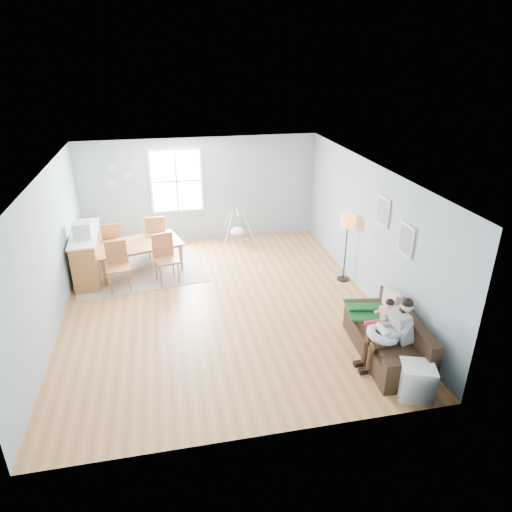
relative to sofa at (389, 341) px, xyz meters
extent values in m
cube|color=#AE6F3D|center=(-2.51, 2.20, -0.31)|extent=(8.40, 9.40, 0.08)
cube|color=white|center=(-2.51, 2.20, 2.73)|extent=(8.40, 9.40, 0.60)
cube|color=#83A0AC|center=(-2.51, 6.86, 1.08)|extent=(8.40, 0.08, 3.90)
cube|color=#83A0AC|center=(-2.51, -2.46, 1.08)|extent=(8.40, 0.08, 3.90)
cube|color=#83A0AC|center=(1.65, 2.20, 1.08)|extent=(0.08, 9.40, 3.90)
cube|color=white|center=(-3.11, 5.67, 1.38)|extent=(1.32, 0.06, 1.62)
cube|color=white|center=(-3.11, 5.64, 1.38)|extent=(1.20, 0.02, 1.50)
cube|color=white|center=(-3.11, 5.63, 1.38)|extent=(1.20, 0.03, 0.04)
cube|color=white|center=(-3.11, 5.63, 1.38)|extent=(0.04, 0.03, 1.50)
cube|color=white|center=(0.46, 0.70, 1.48)|extent=(0.04, 0.44, 0.54)
cube|color=slate|center=(0.44, 0.70, 1.48)|extent=(0.01, 0.36, 0.46)
cube|color=white|center=(0.46, 1.60, 1.68)|extent=(0.04, 0.44, 0.54)
cube|color=slate|center=(0.44, 1.60, 1.68)|extent=(0.01, 0.36, 0.46)
cylinder|color=#A3BBC4|center=(-4.61, 5.67, 1.78)|extent=(0.24, 0.02, 0.24)
cylinder|color=#A3BBC4|center=(-4.26, 5.67, 1.58)|extent=(0.26, 0.02, 0.26)
cylinder|color=#A3BBC4|center=(-4.66, 5.67, 1.38)|extent=(0.28, 0.02, 0.28)
cube|color=black|center=(-0.06, 0.00, -0.08)|extent=(0.95, 1.97, 0.38)
cube|color=black|center=(0.26, -0.02, 0.31)|extent=(0.31, 1.92, 0.39)
cube|color=black|center=(-0.11, -0.86, 0.18)|extent=(0.83, 0.24, 0.15)
cube|color=black|center=(0.00, 0.87, 0.18)|extent=(0.83, 0.24, 0.15)
cube|color=#135522|center=(-0.03, 0.64, 0.22)|extent=(1.00, 0.87, 0.04)
cube|color=beige|center=(0.23, 0.49, 0.43)|extent=(0.14, 0.46, 0.46)
cube|color=gray|center=(0.00, -0.26, 0.46)|extent=(0.31, 0.39, 0.52)
sphere|color=#D8A084|center=(0.05, -0.26, 0.81)|extent=(0.19, 0.19, 0.19)
sphere|color=black|center=(0.05, -0.26, 0.85)|extent=(0.18, 0.18, 0.18)
cylinder|color=#342312|center=(-0.31, -0.37, 0.22)|extent=(0.40, 0.15, 0.14)
cylinder|color=#342312|center=(-0.31, -0.18, 0.22)|extent=(0.40, 0.15, 0.14)
cylinder|color=#342312|center=(-0.50, -0.37, -0.04)|extent=(0.11, 0.11, 0.47)
cylinder|color=#342312|center=(-0.50, -0.18, -0.04)|extent=(0.11, 0.11, 0.47)
cube|color=black|center=(-0.57, -0.37, -0.23)|extent=(0.21, 0.09, 0.08)
cube|color=black|center=(-0.57, -0.18, -0.23)|extent=(0.21, 0.09, 0.08)
torus|color=#A7BBD1|center=(-0.28, -0.26, 0.33)|extent=(0.58, 0.57, 0.21)
cylinder|color=silver|center=(-0.28, -0.26, 0.40)|extent=(0.13, 0.27, 0.12)
sphere|color=#D8A084|center=(-0.28, -0.10, 0.41)|extent=(0.10, 0.10, 0.10)
cube|color=white|center=(0.00, 0.19, 0.36)|extent=(0.21, 0.24, 0.32)
sphere|color=#D8A084|center=(0.03, 0.19, 0.58)|extent=(0.15, 0.15, 0.15)
sphere|color=black|center=(0.03, 0.19, 0.61)|extent=(0.15, 0.15, 0.15)
cylinder|color=#D33359|center=(-0.22, 0.13, 0.22)|extent=(0.27, 0.09, 0.08)
cylinder|color=#D33359|center=(-0.21, 0.25, 0.22)|extent=(0.27, 0.09, 0.08)
cylinder|color=#D33359|center=(-0.34, 0.13, 0.07)|extent=(0.07, 0.07, 0.27)
cylinder|color=#D33359|center=(-0.34, 0.26, 0.07)|extent=(0.07, 0.07, 0.27)
cylinder|color=black|center=(0.29, 2.73, -0.26)|extent=(0.27, 0.27, 0.03)
cylinder|color=black|center=(0.29, 2.73, 0.39)|extent=(0.03, 0.03, 1.33)
cylinder|color=orange|center=(0.29, 2.73, 1.11)|extent=(0.31, 0.31, 0.27)
cube|color=silver|center=(-0.08, -1.00, -0.01)|extent=(0.59, 0.56, 0.53)
cube|color=black|center=(-0.28, -0.93, -0.01)|extent=(0.15, 0.35, 0.43)
cube|color=gray|center=(-4.11, 4.10, -0.27)|extent=(3.04, 2.47, 0.01)
imported|color=olive|center=(-4.11, 4.10, 0.06)|extent=(2.12, 1.53, 0.67)
cube|color=#A15B37|center=(-4.50, 3.26, 0.22)|extent=(0.51, 0.51, 0.04)
cube|color=#A15B37|center=(-4.52, 3.47, 0.50)|extent=(0.44, 0.09, 0.51)
cylinder|color=#A15B37|center=(-4.66, 3.06, -0.03)|extent=(0.04, 0.04, 0.50)
cylinder|color=#A15B37|center=(-4.29, 3.09, -0.03)|extent=(0.04, 0.04, 0.50)
cylinder|color=#A15B37|center=(-4.70, 3.43, -0.03)|extent=(0.04, 0.04, 0.50)
cylinder|color=#A15B37|center=(-4.33, 3.47, -0.03)|extent=(0.04, 0.04, 0.50)
cube|color=#A15B37|center=(-3.51, 3.40, 0.24)|extent=(0.59, 0.59, 0.05)
cube|color=#A15B37|center=(-3.56, 3.61, 0.53)|extent=(0.46, 0.16, 0.53)
cylinder|color=#A15B37|center=(-3.65, 3.16, -0.02)|extent=(0.04, 0.04, 0.52)
cylinder|color=#A15B37|center=(-3.27, 3.25, -0.02)|extent=(0.04, 0.04, 0.52)
cylinder|color=#A15B37|center=(-3.74, 3.54, -0.02)|extent=(0.04, 0.04, 0.52)
cylinder|color=#A15B37|center=(-3.36, 3.63, -0.02)|extent=(0.04, 0.04, 0.52)
cube|color=#A15B37|center=(-4.71, 4.81, 0.21)|extent=(0.47, 0.47, 0.04)
cube|color=#A15B37|center=(-4.70, 4.60, 0.48)|extent=(0.43, 0.06, 0.49)
cylinder|color=#A15B37|center=(-4.53, 5.00, -0.03)|extent=(0.04, 0.04, 0.48)
cylinder|color=#A15B37|center=(-4.90, 4.98, -0.03)|extent=(0.04, 0.04, 0.48)
cylinder|color=#A15B37|center=(-4.51, 4.63, -0.03)|extent=(0.04, 0.04, 0.48)
cylinder|color=#A15B37|center=(-4.88, 4.61, -0.03)|extent=(0.04, 0.04, 0.48)
cube|color=#A15B37|center=(-3.71, 4.94, 0.24)|extent=(0.50, 0.50, 0.05)
cube|color=#A15B37|center=(-3.71, 4.72, 0.52)|extent=(0.46, 0.06, 0.52)
cylinder|color=#A15B37|center=(-3.53, 5.14, -0.02)|extent=(0.04, 0.04, 0.51)
cylinder|color=#A15B37|center=(-3.92, 5.12, -0.02)|extent=(0.04, 0.04, 0.51)
cylinder|color=#A15B37|center=(-3.51, 4.75, -0.02)|extent=(0.04, 0.04, 0.51)
cylinder|color=#A15B37|center=(-3.90, 4.74, -0.02)|extent=(0.04, 0.04, 0.51)
cube|color=olive|center=(-5.21, 4.09, 0.23)|extent=(0.60, 1.84, 1.01)
cube|color=silver|center=(-5.21, 4.09, 0.75)|extent=(0.64, 1.89, 0.04)
cube|color=#B9B8BE|center=(-5.17, 3.74, 0.94)|extent=(0.37, 0.35, 0.34)
cube|color=black|center=(-5.34, 3.73, 0.94)|extent=(0.03, 0.28, 0.24)
cylinder|color=#B9B8BE|center=(-1.67, 5.08, 0.65)|extent=(0.05, 0.52, 0.04)
ellipsoid|color=beige|center=(-1.67, 5.08, 0.12)|extent=(0.38, 0.38, 0.23)
cylinder|color=#B9B8BE|center=(-1.67, 5.08, 0.39)|extent=(0.01, 0.01, 0.42)
cylinder|color=#B9B8BE|center=(-1.97, 4.79, 0.20)|extent=(0.33, 0.33, 0.92)
cylinder|color=#B9B8BE|center=(-1.38, 4.77, 0.20)|extent=(0.32, 0.35, 0.92)
cylinder|color=#B9B8BE|center=(-1.95, 5.38, 0.20)|extent=(0.32, 0.35, 0.92)
cylinder|color=#B9B8BE|center=(-1.37, 5.36, 0.20)|extent=(0.33, 0.33, 0.92)
camera|label=1|loc=(-3.42, -5.68, 4.36)|focal=32.00mm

